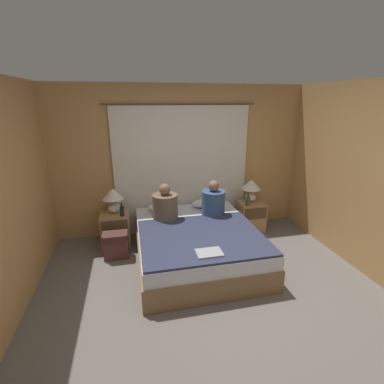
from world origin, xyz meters
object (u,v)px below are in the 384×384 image
person_left_in_bed (165,206)px  person_right_in_bed (213,202)px  pillow_right (207,203)px  backpack_on_floor (116,244)px  lamp_left (113,197)px  beer_bottle_on_right_stand (248,200)px  bed (197,244)px  beer_bottle_on_left_stand (122,211)px  laptop_on_bed (209,253)px  nightstand_right (250,216)px  lamp_right (251,187)px  pillow_left (164,207)px  nightstand_left (116,229)px

person_left_in_bed → person_right_in_bed: (0.76, 0.00, 0.00)m
pillow_right → backpack_on_floor: 1.64m
lamp_left → backpack_on_floor: lamp_left is taller
beer_bottle_on_right_stand → bed: bearing=-150.0°
lamp_left → beer_bottle_on_left_stand: bearing=-53.8°
person_right_in_bed → laptop_on_bed: person_right_in_bed is taller
person_left_in_bed → backpack_on_floor: size_ratio=1.43×
nightstand_right → beer_bottle_on_right_stand: (-0.13, -0.12, 0.36)m
lamp_left → person_left_in_bed: (0.77, -0.35, -0.08)m
laptop_on_bed → pillow_right: bearing=75.5°
laptop_on_bed → bed: bearing=87.8°
lamp_right → beer_bottle_on_left_stand: 2.21m
lamp_right → beer_bottle_on_left_stand: lamp_right is taller
bed → pillow_left: (-0.37, 0.80, 0.31)m
person_left_in_bed → beer_bottle_on_right_stand: size_ratio=2.50×
pillow_right → beer_bottle_on_left_stand: (-1.41, -0.20, 0.06)m
pillow_right → nightstand_right: bearing=-5.8°
nightstand_right → pillow_right: (-0.79, 0.08, 0.29)m
person_left_in_bed → laptop_on_bed: (0.36, -1.17, -0.18)m
person_left_in_bed → laptop_on_bed: size_ratio=1.85×
pillow_left → backpack_on_floor: (-0.78, -0.49, -0.33)m
pillow_right → laptop_on_bed: bearing=-104.5°
nightstand_left → beer_bottle_on_left_stand: 0.39m
person_right_in_bed → pillow_left: bearing=152.9°
nightstand_left → beer_bottle_on_right_stand: (2.20, -0.12, 0.36)m
nightstand_right → beer_bottle_on_left_stand: beer_bottle_on_left_stand is taller
bed → lamp_left: bearing=146.4°
pillow_left → pillow_right: size_ratio=1.00×
bed → laptop_on_bed: size_ratio=6.50×
lamp_left → pillow_right: size_ratio=0.78×
pillow_left → beer_bottle_on_left_stand: 0.70m
lamp_right → person_right_in_bed: bearing=-156.1°
beer_bottle_on_left_stand → backpack_on_floor: 0.50m
nightstand_left → person_right_in_bed: bearing=-11.0°
nightstand_left → person_right_in_bed: 1.63m
nightstand_right → lamp_right: bearing=90.0°
person_left_in_bed → laptop_on_bed: 1.24m
beer_bottle_on_left_stand → pillow_right: bearing=8.1°
bed → lamp_left: (-1.16, 0.77, 0.55)m
beer_bottle_on_right_stand → nightstand_left: bearing=176.9°
nightstand_left → pillow_left: size_ratio=1.05×
bed → laptop_on_bed: laptop_on_bed is taller
beer_bottle_on_left_stand → nightstand_left: bearing=136.5°
lamp_left → nightstand_left: bearing=-90.0°
beer_bottle_on_right_stand → beer_bottle_on_left_stand: bearing=180.0°
lamp_left → pillow_left: bearing=2.0°
lamp_right → bed: bearing=-146.4°
bed → pillow_right: (0.37, 0.80, 0.31)m
pillow_left → person_left_in_bed: size_ratio=0.90×
person_right_in_bed → beer_bottle_on_left_stand: (-1.41, 0.18, -0.10)m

